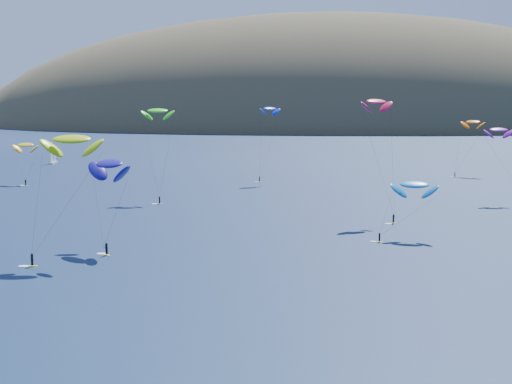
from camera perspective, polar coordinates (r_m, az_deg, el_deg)
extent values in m
ellipsoid|color=#3D3526|center=(605.34, 5.45, 4.14)|extent=(600.00, 300.00, 210.00)
ellipsoid|color=#3D3526|center=(653.45, -8.79, 4.83)|extent=(340.00, 240.00, 120.00)
cube|color=silver|center=(280.24, -15.92, 2.25)|extent=(1.88, 6.49, 0.77)
cylinder|color=silver|center=(280.26, -15.93, 3.18)|extent=(0.12, 0.12, 9.03)
cube|color=#FFF41C|center=(215.17, -17.94, 0.49)|extent=(1.45, 0.56, 0.08)
cylinder|color=black|center=(215.06, -17.95, 0.73)|extent=(0.33, 0.33, 1.51)
sphere|color=#8C6047|center=(214.96, -17.96, 0.96)|extent=(0.25, 0.25, 0.25)
ellipsoid|color=yellow|center=(220.14, -17.97, 3.61)|extent=(8.24, 4.52, 4.40)
cube|color=#FFF41C|center=(114.77, -17.46, -5.68)|extent=(1.63, 0.72, 0.09)
cylinder|color=black|center=(114.55, -17.48, -5.19)|extent=(0.37, 0.37, 1.68)
sphere|color=#8C6047|center=(114.34, -17.50, -4.72)|extent=(0.28, 0.28, 0.28)
ellipsoid|color=#AFD30C|center=(117.41, -14.52, 4.12)|extent=(9.94, 5.86, 5.21)
cube|color=#FFF41C|center=(172.30, -7.72, -0.94)|extent=(1.49, 0.65, 0.08)
cylinder|color=black|center=(172.16, -7.73, -0.65)|extent=(0.34, 0.34, 1.54)
sphere|color=#8C6047|center=(172.04, -7.73, -0.35)|extent=(0.26, 0.26, 0.26)
ellipsoid|color=#28E31B|center=(180.27, -7.88, 6.47)|extent=(8.29, 4.88, 4.35)
cube|color=#FFF41C|center=(213.77, 0.28, 0.83)|extent=(1.21, 1.08, 0.07)
cylinder|color=black|center=(213.67, 0.28, 1.04)|extent=(0.30, 0.30, 1.35)
sphere|color=#8C6047|center=(213.58, 0.28, 1.25)|extent=(0.23, 0.23, 0.23)
ellipsoid|color=#062FD8|center=(214.04, 1.12, 6.69)|extent=(7.24, 6.71, 3.78)
cube|color=#FFF41C|center=(129.00, 9.84, -3.96)|extent=(1.36, 0.64, 0.07)
cylinder|color=black|center=(128.84, 9.85, -3.60)|extent=(0.31, 0.31, 1.40)
sphere|color=#8C6047|center=(128.68, 9.86, -3.24)|extent=(0.23, 0.23, 0.23)
ellipsoid|color=#1170B7|center=(133.24, 12.57, 0.59)|extent=(8.75, 5.36, 4.55)
ellipsoid|color=#87159C|center=(184.58, 18.84, 4.74)|extent=(7.14, 3.81, 3.84)
cube|color=#FFF41C|center=(147.75, 10.92, -2.48)|extent=(1.49, 1.18, 0.08)
cylinder|color=black|center=(147.58, 10.93, -2.12)|extent=(0.35, 0.35, 1.60)
sphere|color=#8C6047|center=(147.43, 10.94, -1.77)|extent=(0.27, 0.27, 0.27)
ellipsoid|color=#CE1847|center=(152.85, 9.61, 7.16)|extent=(8.22, 7.03, 4.20)
cube|color=#FFF41C|center=(119.44, -11.86, -4.95)|extent=(1.56, 1.38, 0.09)
cylinder|color=black|center=(119.22, -11.87, -4.48)|extent=(0.38, 0.38, 1.74)
sphere|color=#8C6047|center=(119.01, -11.89, -4.00)|extent=(0.29, 0.29, 0.29)
ellipsoid|color=navy|center=(124.13, -11.66, 2.24)|extent=(10.77, 9.93, 5.61)
cube|color=#FFF41C|center=(234.49, 15.62, 1.16)|extent=(1.26, 0.95, 0.07)
cylinder|color=black|center=(234.41, 15.63, 1.35)|extent=(0.29, 0.29, 1.33)
sphere|color=#8C6047|center=(234.32, 15.63, 1.54)|extent=(0.22, 0.22, 0.22)
ellipsoid|color=#FA6602|center=(243.44, 16.97, 5.39)|extent=(8.11, 6.75, 4.13)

